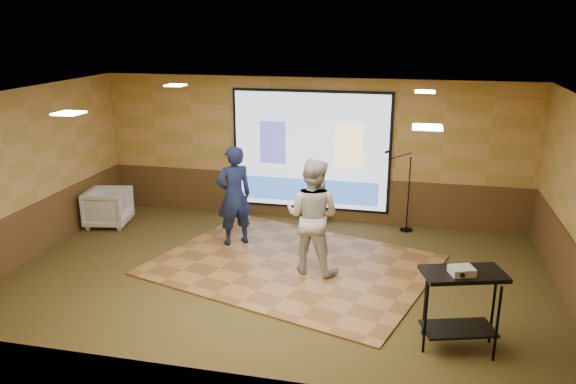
% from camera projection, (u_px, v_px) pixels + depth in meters
% --- Properties ---
extents(ground, '(9.00, 9.00, 0.00)m').
position_uv_depth(ground, '(270.00, 291.00, 8.86)').
color(ground, '#303919').
rests_on(ground, ground).
extents(room_shell, '(9.04, 7.04, 3.02)m').
position_uv_depth(room_shell, '(268.00, 162.00, 8.25)').
color(room_shell, tan).
rests_on(room_shell, ground).
extents(wainscot_back, '(9.00, 0.04, 0.95)m').
position_uv_depth(wainscot_back, '(310.00, 197.00, 11.97)').
color(wainscot_back, '#4E391A').
rests_on(wainscot_back, ground).
extents(wainscot_left, '(0.04, 7.00, 0.95)m').
position_uv_depth(wainscot_left, '(18.00, 239.00, 9.67)').
color(wainscot_left, '#4E391A').
rests_on(wainscot_left, ground).
extents(projector_screen, '(3.32, 0.06, 2.52)m').
position_uv_depth(projector_screen, '(311.00, 152.00, 11.64)').
color(projector_screen, black).
rests_on(projector_screen, room_shell).
extents(downlight_nw, '(0.32, 0.32, 0.02)m').
position_uv_depth(downlight_nw, '(175.00, 85.00, 10.14)').
color(downlight_nw, '#FFE5BF').
rests_on(downlight_nw, room_shell).
extents(downlight_ne, '(0.32, 0.32, 0.02)m').
position_uv_depth(downlight_ne, '(425.00, 92.00, 9.21)').
color(downlight_ne, '#FFE5BF').
rests_on(downlight_ne, room_shell).
extents(downlight_sw, '(0.32, 0.32, 0.02)m').
position_uv_depth(downlight_sw, '(69.00, 113.00, 7.06)').
color(downlight_sw, '#FFE5BF').
rests_on(downlight_sw, room_shell).
extents(downlight_se, '(0.32, 0.32, 0.02)m').
position_uv_depth(downlight_se, '(427.00, 127.00, 6.13)').
color(downlight_se, '#FFE5BF').
rests_on(downlight_se, room_shell).
extents(dance_floor, '(5.33, 4.63, 0.03)m').
position_uv_depth(dance_floor, '(293.00, 265.00, 9.76)').
color(dance_floor, '#A26C3B').
rests_on(dance_floor, ground).
extents(player_left, '(0.82, 0.78, 1.89)m').
position_uv_depth(player_left, '(234.00, 196.00, 10.41)').
color(player_left, '#161F44').
rests_on(player_left, dance_floor).
extents(player_right, '(1.08, 0.92, 1.95)m').
position_uv_depth(player_right, '(312.00, 216.00, 9.23)').
color(player_right, beige).
rests_on(player_right, dance_floor).
extents(av_table, '(1.02, 0.54, 1.07)m').
position_uv_depth(av_table, '(462.00, 293.00, 7.11)').
color(av_table, black).
rests_on(av_table, ground).
extents(projector, '(0.35, 0.32, 0.10)m').
position_uv_depth(projector, '(462.00, 271.00, 6.94)').
color(projector, silver).
rests_on(projector, av_table).
extents(mic_stand, '(0.65, 0.27, 1.66)m').
position_uv_depth(mic_stand, '(405.00, 207.00, 11.29)').
color(mic_stand, black).
rests_on(mic_stand, ground).
extents(banquet_chair, '(0.99, 0.97, 0.78)m').
position_uv_depth(banquet_chair, '(108.00, 207.00, 11.60)').
color(banquet_chair, gray).
rests_on(banquet_chair, ground).
extents(duffel_bag, '(0.56, 0.42, 0.31)m').
position_uv_depth(duffel_bag, '(313.00, 215.00, 11.83)').
color(duffel_bag, black).
rests_on(duffel_bag, ground).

